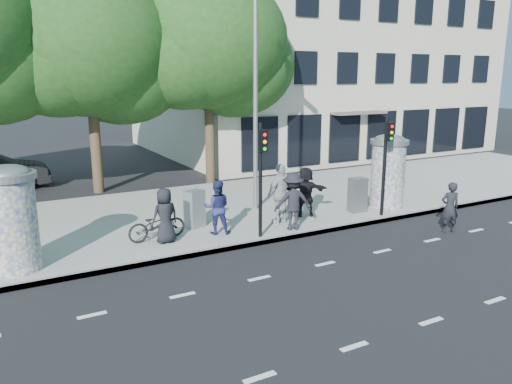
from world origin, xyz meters
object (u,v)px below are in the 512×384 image
ped_e (281,194)px  bicycle (157,225)px  ad_column_right (388,169)px  traffic_pole_far (386,156)px  man_road (450,207)px  traffic_pole_near (261,169)px  street_lamp (256,77)px  ped_f (305,192)px  ped_a (165,216)px  cabinet_left (195,209)px  cabinet_right (357,195)px  ad_column_left (11,216)px  ped_d (293,201)px  ped_c (217,207)px

ped_e → bicycle: bearing=-14.9°
ad_column_right → traffic_pole_far: bearing=-137.8°
ad_column_right → man_road: ad_column_right is taller
traffic_pole_near → ped_e: bearing=36.7°
street_lamp → ped_f: bearing=-57.0°
ad_column_right → bicycle: 8.66m
ped_a → cabinet_left: size_ratio=1.35×
ad_column_right → cabinet_right: size_ratio=2.18×
street_lamp → traffic_pole_near: bearing=-116.2°
street_lamp → bicycle: (-4.20, -1.58, -4.19)m
bicycle → ad_column_left: bearing=93.9°
bicycle → cabinet_left: cabinet_left is taller
traffic_pole_near → ped_e: (1.26, 0.94, -1.10)m
man_road → ad_column_right: bearing=-71.3°
ped_d → cabinet_right: bearing=-149.8°
traffic_pole_near → street_lamp: bearing=63.8°
traffic_pole_near → cabinet_left: bearing=125.8°
ad_column_right → traffic_pole_near: size_ratio=0.78×
street_lamp → cabinet_right: bearing=-34.2°
ped_d → ped_f: bearing=-119.8°
ped_e → ped_f: 1.22m
ad_column_left → ped_a: 3.99m
ped_c → ped_d: 2.37m
street_lamp → man_road: size_ratio=4.91×
ped_c → cabinet_left: size_ratio=1.37×
ad_column_right → ped_a: bearing=-179.9°
ped_e → ped_f: size_ratio=1.15×
ad_column_left → ad_column_right: same height
ped_e → ped_d: bearing=78.3°
traffic_pole_near → traffic_pole_far: bearing=0.0°
traffic_pole_near → cabinet_right: 4.68m
ped_e → bicycle: ped_e is taller
ped_c → cabinet_right: bearing=-157.4°
ad_column_left → traffic_pole_far: size_ratio=0.78×
ped_d → ped_f: ped_d is taller
traffic_pole_near → ad_column_left: bearing=173.9°
traffic_pole_near → cabinet_right: size_ratio=2.80×
traffic_pole_far → cabinet_right: bearing=117.7°
ad_column_left → cabinet_left: (5.24, 1.18, -0.79)m
ad_column_left → ped_c: size_ratio=1.61×
ped_d → cabinet_right: (3.12, 0.64, -0.30)m
ped_a → ad_column_left: bearing=-5.3°
ped_f → cabinet_right: 1.99m
ped_e → traffic_pole_far: bearing=154.7°
man_road → cabinet_left: man_road is taller
ad_column_right → street_lamp: street_lamp is taller
traffic_pole_far → ped_f: (-2.37, 1.25, -1.22)m
traffic_pole_near → ped_f: size_ratio=1.99×
cabinet_right → ped_f: bearing=170.6°
traffic_pole_near → ped_c: 1.86m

